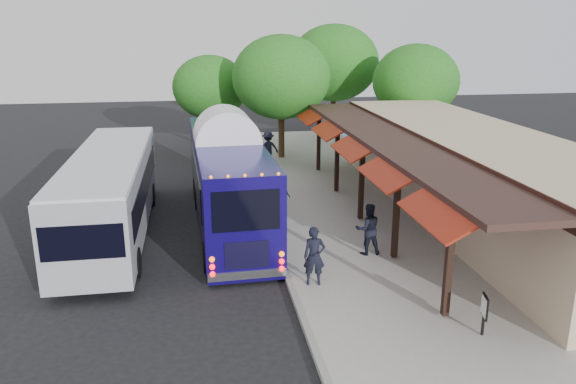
{
  "coord_description": "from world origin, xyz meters",
  "views": [
    {
      "loc": [
        -2.52,
        -16.62,
        7.63
      ],
      "look_at": [
        0.65,
        2.86,
        1.8
      ],
      "focal_mm": 35.0,
      "sensor_mm": 36.0,
      "label": 1
    }
  ],
  "objects_px": {
    "ped_b": "(368,229)",
    "ped_c": "(279,198)",
    "ped_a": "(314,256)",
    "ped_d": "(268,148)",
    "sign_board": "(485,309)",
    "coach_bus": "(228,176)",
    "city_bus": "(111,191)"
  },
  "relations": [
    {
      "from": "ped_c",
      "to": "sign_board",
      "type": "distance_m",
      "value": 10.54
    },
    {
      "from": "city_bus",
      "to": "ped_b",
      "type": "distance_m",
      "value": 9.65
    },
    {
      "from": "ped_b",
      "to": "sign_board",
      "type": "xyz_separation_m",
      "value": [
        1.31,
        -5.58,
        -0.16
      ]
    },
    {
      "from": "ped_a",
      "to": "sign_board",
      "type": "bearing_deg",
      "value": -37.51
    },
    {
      "from": "ped_b",
      "to": "ped_c",
      "type": "relative_size",
      "value": 1.11
    },
    {
      "from": "sign_board",
      "to": "city_bus",
      "type": "bearing_deg",
      "value": 150.4
    },
    {
      "from": "ped_a",
      "to": "city_bus",
      "type": "bearing_deg",
      "value": 146.03
    },
    {
      "from": "city_bus",
      "to": "ped_c",
      "type": "relative_size",
      "value": 7.26
    },
    {
      "from": "coach_bus",
      "to": "ped_c",
      "type": "height_order",
      "value": "coach_bus"
    },
    {
      "from": "coach_bus",
      "to": "ped_c",
      "type": "xyz_separation_m",
      "value": [
        2.05,
        0.14,
        -1.04
      ]
    },
    {
      "from": "ped_a",
      "to": "ped_d",
      "type": "distance_m",
      "value": 15.38
    },
    {
      "from": "ped_d",
      "to": "sign_board",
      "type": "relative_size",
      "value": 1.74
    },
    {
      "from": "ped_b",
      "to": "sign_board",
      "type": "distance_m",
      "value": 5.73
    },
    {
      "from": "ped_d",
      "to": "sign_board",
      "type": "height_order",
      "value": "ped_d"
    },
    {
      "from": "ped_a",
      "to": "ped_b",
      "type": "bearing_deg",
      "value": 48.75
    },
    {
      "from": "ped_d",
      "to": "coach_bus",
      "type": "bearing_deg",
      "value": 63.58
    },
    {
      "from": "ped_d",
      "to": "ped_c",
      "type": "bearing_deg",
      "value": 75.78
    },
    {
      "from": "ped_b",
      "to": "ped_c",
      "type": "xyz_separation_m",
      "value": [
        -2.42,
        4.28,
        -0.09
      ]
    },
    {
      "from": "city_bus",
      "to": "ped_c",
      "type": "distance_m",
      "value": 6.51
    },
    {
      "from": "city_bus",
      "to": "ped_a",
      "type": "bearing_deg",
      "value": -41.49
    },
    {
      "from": "ped_b",
      "to": "ped_d",
      "type": "distance_m",
      "value": 13.46
    },
    {
      "from": "sign_board",
      "to": "ped_a",
      "type": "bearing_deg",
      "value": 148.16
    },
    {
      "from": "sign_board",
      "to": "ped_c",
      "type": "bearing_deg",
      "value": 123.65
    },
    {
      "from": "city_bus",
      "to": "ped_a",
      "type": "xyz_separation_m",
      "value": [
        6.59,
        -5.77,
        -0.68
      ]
    },
    {
      "from": "city_bus",
      "to": "ped_b",
      "type": "height_order",
      "value": "city_bus"
    },
    {
      "from": "ped_d",
      "to": "city_bus",
      "type": "bearing_deg",
      "value": 43.58
    },
    {
      "from": "ped_d",
      "to": "ped_b",
      "type": "bearing_deg",
      "value": 87.58
    },
    {
      "from": "city_bus",
      "to": "sign_board",
      "type": "bearing_deg",
      "value": -42.79
    },
    {
      "from": "ped_c",
      "to": "coach_bus",
      "type": "bearing_deg",
      "value": -4.98
    },
    {
      "from": "ped_c",
      "to": "ped_a",
      "type": "bearing_deg",
      "value": 82.4
    },
    {
      "from": "ped_c",
      "to": "sign_board",
      "type": "bearing_deg",
      "value": 101.85
    },
    {
      "from": "coach_bus",
      "to": "city_bus",
      "type": "relative_size",
      "value": 1.0
    }
  ]
}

